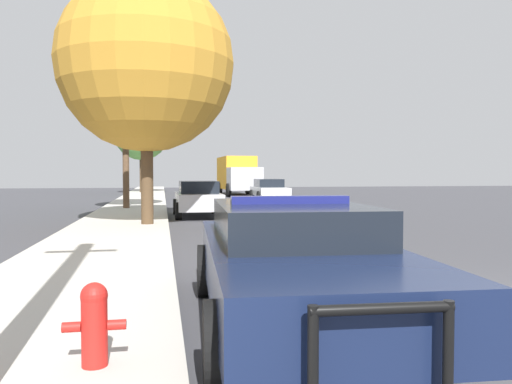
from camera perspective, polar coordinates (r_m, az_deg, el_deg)
The scene contains 11 objects.
ground_plane at distance 6.92m, azimuth 23.56°, elevation -12.43°, with size 110.00×110.00×0.00m, color #3D3D42.
sidewalk_left at distance 5.92m, azimuth -23.76°, elevation -14.29°, with size 3.00×110.00×0.13m.
police_car at distance 5.70m, azimuth 4.27°, elevation -7.63°, with size 2.31×5.15×1.46m.
fire_hydrant at distance 4.45m, azimuth -17.99°, elevation -13.91°, with size 0.51×0.22×0.69m.
traffic_light at distance 27.18m, azimuth -9.46°, elevation 6.51°, with size 3.04×0.35×5.26m.
car_background_midblock at distance 19.85m, azimuth -6.65°, elevation -0.68°, with size 1.89×4.08×1.42m.
car_background_oncoming at distance 31.20m, azimuth 1.50°, elevation 0.32°, with size 2.08×4.62×1.36m.
box_truck at distance 39.12m, azimuth -2.11°, elevation 2.04°, with size 2.71×7.68×3.02m.
tree_sidewalk_far at distance 43.11m, azimuth -12.97°, elevation 6.58°, with size 4.56×4.56×7.25m.
tree_sidewalk_mid at distance 23.83m, azimuth -14.72°, elevation 9.84°, with size 3.72×3.72×6.68m.
tree_sidewalk_near at distance 16.36m, azimuth -12.45°, elevation 14.08°, with size 5.48×5.48×7.73m.
Camera 1 is at (-3.79, -5.53, 1.72)m, focal length 35.00 mm.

